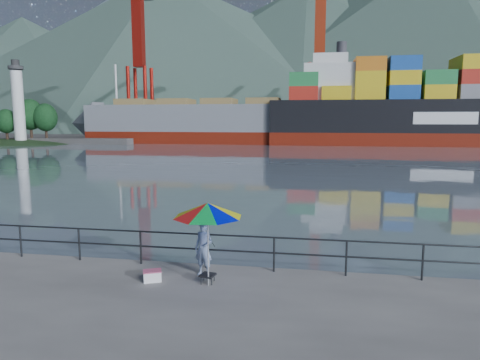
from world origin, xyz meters
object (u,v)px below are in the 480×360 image
cooler_bag (152,276)px  container_ship (448,110)px  fisherman (204,249)px  bulk_carrier (243,121)px  beach_umbrella (208,210)px

cooler_bag → container_ship: size_ratio=0.01×
fisherman → bulk_carrier: size_ratio=0.03×
cooler_bag → bulk_carrier: (-8.97, 70.42, 3.93)m
bulk_carrier → container_ship: size_ratio=0.97×
cooler_bag → container_ship: bearing=44.8°
beach_umbrella → cooler_bag: 2.45m
fisherman → container_ship: size_ratio=0.03×
fisherman → container_ship: (25.88, 68.93, 5.08)m
fisherman → cooler_bag: bearing=-131.8°
beach_umbrella → bulk_carrier: bulk_carrier is taller
beach_umbrella → cooler_bag: bearing=178.2°
bulk_carrier → beach_umbrella: bearing=-81.5°
fisherman → container_ship: container_ship is taller
container_ship → fisherman: bearing=-110.6°
fisherman → container_ship: 73.80m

